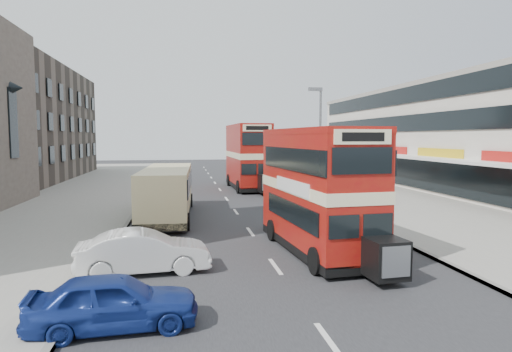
{
  "coord_description": "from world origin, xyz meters",
  "views": [
    {
      "loc": [
        -3.22,
        -13.41,
        4.6
      ],
      "look_at": [
        -0.14,
        5.42,
        2.95
      ],
      "focal_mm": 31.7,
      "sensor_mm": 36.0,
      "label": 1
    }
  ],
  "objects_px": {
    "bus_second": "(248,156)",
    "car_right_c": "(263,177)",
    "cyclist": "(287,193)",
    "street_lamp": "(319,135)",
    "car_right_a": "(315,198)",
    "car_right_b": "(297,190)",
    "bus_main": "(318,190)",
    "pedestrian_far": "(301,174)",
    "pedestrian_near": "(360,197)",
    "car_left_near": "(114,301)",
    "coach": "(167,191)",
    "car_left_front": "(144,252)"
  },
  "relations": [
    {
      "from": "bus_second",
      "to": "coach",
      "type": "distance_m",
      "value": 15.19
    },
    {
      "from": "bus_second",
      "to": "car_right_c",
      "type": "xyz_separation_m",
      "value": [
        2.17,
        4.67,
        -2.31
      ]
    },
    {
      "from": "pedestrian_near",
      "to": "cyclist",
      "type": "height_order",
      "value": "cyclist"
    },
    {
      "from": "car_right_a",
      "to": "cyclist",
      "type": "relative_size",
      "value": 2.59
    },
    {
      "from": "street_lamp",
      "to": "car_right_b",
      "type": "distance_m",
      "value": 4.74
    },
    {
      "from": "coach",
      "to": "car_left_front",
      "type": "relative_size",
      "value": 2.28
    },
    {
      "from": "car_right_a",
      "to": "cyclist",
      "type": "bearing_deg",
      "value": -160.63
    },
    {
      "from": "bus_main",
      "to": "coach",
      "type": "height_order",
      "value": "bus_main"
    },
    {
      "from": "bus_second",
      "to": "car_right_c",
      "type": "height_order",
      "value": "bus_second"
    },
    {
      "from": "car_right_a",
      "to": "pedestrian_far",
      "type": "height_order",
      "value": "pedestrian_far"
    },
    {
      "from": "bus_main",
      "to": "pedestrian_far",
      "type": "relative_size",
      "value": 5.51
    },
    {
      "from": "coach",
      "to": "car_right_a",
      "type": "relative_size",
      "value": 2.01
    },
    {
      "from": "pedestrian_near",
      "to": "cyclist",
      "type": "relative_size",
      "value": 0.8
    },
    {
      "from": "coach",
      "to": "pedestrian_near",
      "type": "height_order",
      "value": "coach"
    },
    {
      "from": "car_right_a",
      "to": "street_lamp",
      "type": "bearing_deg",
      "value": 163.85
    },
    {
      "from": "car_left_near",
      "to": "car_left_front",
      "type": "distance_m",
      "value": 4.53
    },
    {
      "from": "car_left_near",
      "to": "coach",
      "type": "bearing_deg",
      "value": -7.14
    },
    {
      "from": "car_left_near",
      "to": "pedestrian_near",
      "type": "height_order",
      "value": "pedestrian_near"
    },
    {
      "from": "bus_main",
      "to": "pedestrian_far",
      "type": "distance_m",
      "value": 27.78
    },
    {
      "from": "coach",
      "to": "car_right_b",
      "type": "bearing_deg",
      "value": 39.59
    },
    {
      "from": "car_right_b",
      "to": "car_right_c",
      "type": "xyz_separation_m",
      "value": [
        -0.71,
        11.05,
        0.04
      ]
    },
    {
      "from": "bus_second",
      "to": "pedestrian_near",
      "type": "xyz_separation_m",
      "value": [
        5.07,
        -13.36,
        -1.98
      ]
    },
    {
      "from": "street_lamp",
      "to": "bus_main",
      "type": "xyz_separation_m",
      "value": [
        -4.48,
        -14.31,
        -2.27
      ]
    },
    {
      "from": "car_right_c",
      "to": "pedestrian_near",
      "type": "relative_size",
      "value": 2.24
    },
    {
      "from": "car_left_front",
      "to": "bus_second",
      "type": "bearing_deg",
      "value": -21.58
    },
    {
      "from": "car_left_near",
      "to": "pedestrian_near",
      "type": "xyz_separation_m",
      "value": [
        12.48,
        15.35,
        0.25
      ]
    },
    {
      "from": "bus_second",
      "to": "car_right_b",
      "type": "xyz_separation_m",
      "value": [
        2.87,
        -6.37,
        -2.35
      ]
    },
    {
      "from": "street_lamp",
      "to": "car_right_a",
      "type": "height_order",
      "value": "street_lamp"
    },
    {
      "from": "car_right_b",
      "to": "cyclist",
      "type": "xyz_separation_m",
      "value": [
        -1.24,
        -1.98,
        0.08
      ]
    },
    {
      "from": "street_lamp",
      "to": "car_right_b",
      "type": "xyz_separation_m",
      "value": [
        -1.12,
        1.82,
        -4.23
      ]
    },
    {
      "from": "bus_main",
      "to": "pedestrian_far",
      "type": "bearing_deg",
      "value": -108.6
    },
    {
      "from": "bus_second",
      "to": "car_right_a",
      "type": "bearing_deg",
      "value": 100.31
    },
    {
      "from": "car_left_front",
      "to": "car_right_c",
      "type": "relative_size",
      "value": 1.27
    },
    {
      "from": "car_right_c",
      "to": "car_left_front",
      "type": "bearing_deg",
      "value": -21.28
    },
    {
      "from": "street_lamp",
      "to": "bus_main",
      "type": "distance_m",
      "value": 15.16
    },
    {
      "from": "car_right_c",
      "to": "cyclist",
      "type": "bearing_deg",
      "value": -5.88
    },
    {
      "from": "car_left_near",
      "to": "pedestrian_near",
      "type": "bearing_deg",
      "value": -43.24
    },
    {
      "from": "street_lamp",
      "to": "car_left_near",
      "type": "xyz_separation_m",
      "value": [
        -11.41,
        -20.51,
        -4.1
      ]
    },
    {
      "from": "bus_second",
      "to": "car_right_a",
      "type": "height_order",
      "value": "bus_second"
    },
    {
      "from": "bus_second",
      "to": "car_left_near",
      "type": "xyz_separation_m",
      "value": [
        -7.42,
        -28.7,
        -2.22
      ]
    },
    {
      "from": "car_left_near",
      "to": "car_right_b",
      "type": "distance_m",
      "value": 24.59
    },
    {
      "from": "pedestrian_far",
      "to": "coach",
      "type": "bearing_deg",
      "value": -126.58
    },
    {
      "from": "street_lamp",
      "to": "car_right_a",
      "type": "distance_m",
      "value": 5.7
    },
    {
      "from": "bus_second",
      "to": "car_right_c",
      "type": "bearing_deg",
      "value": -116.73
    },
    {
      "from": "coach",
      "to": "bus_main",
      "type": "bearing_deg",
      "value": -53.12
    },
    {
      "from": "car_right_b",
      "to": "pedestrian_far",
      "type": "distance_m",
      "value": 11.29
    },
    {
      "from": "street_lamp",
      "to": "car_right_c",
      "type": "distance_m",
      "value": 13.65
    },
    {
      "from": "bus_second",
      "to": "car_right_a",
      "type": "xyz_separation_m",
      "value": [
        2.58,
        -11.94,
        -2.18
      ]
    },
    {
      "from": "bus_second",
      "to": "car_left_near",
      "type": "bearing_deg",
      "value": 73.65
    },
    {
      "from": "street_lamp",
      "to": "bus_second",
      "type": "relative_size",
      "value": 0.81
    }
  ]
}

